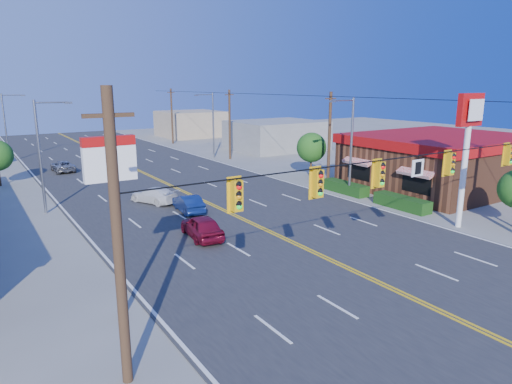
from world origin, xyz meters
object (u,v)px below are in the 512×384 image
pizza_hut_sign (112,191)px  kfc_pylon (468,134)px  kfc (440,161)px  car_magenta (202,227)px  car_white (154,196)px  car_blue (188,204)px  car_silver (63,167)px  signal_span (396,184)px

pizza_hut_sign → kfc_pylon: bearing=0.0°
kfc → car_magenta: size_ratio=3.97×
car_magenta → kfc_pylon: bearing=162.2°
kfc_pylon → car_white: (-14.46, 16.43, -5.44)m
kfc_pylon → car_magenta: size_ratio=2.07×
car_blue → car_white: bearing=-67.3°
car_silver → signal_span: bearing=99.3°
signal_span → car_silver: signal_span is taller
kfc_pylon → car_silver: kfc_pylon is taller
car_silver → kfc: bearing=135.0°
pizza_hut_sign → car_magenta: 10.78m
kfc_pylon → car_blue: kfc_pylon is taller
kfc_pylon → car_magenta: bearing=155.3°
kfc → car_magenta: 24.03m
pizza_hut_sign → car_white: pizza_hut_sign is taller
pizza_hut_sign → car_magenta: bearing=44.8°
signal_span → kfc_pylon: signal_span is taller
signal_span → kfc: (20.02, 12.00, -2.51)m
signal_span → car_blue: signal_span is taller
car_blue → car_silver: 21.99m
kfc_pylon → car_silver: size_ratio=2.05×
car_blue → pizza_hut_sign: bearing=61.8°
signal_span → car_silver: size_ratio=5.86×
car_silver → car_blue: bearing=101.2°
car_white → kfc_pylon: bearing=108.8°
car_white → car_silver: bearing=-101.6°
car_silver → car_magenta: bearing=95.2°
car_blue → car_magenta: bearing=79.5°
pizza_hut_sign → car_white: 18.65m
kfc → car_blue: size_ratio=4.25×
pizza_hut_sign → car_blue: 15.93m
signal_span → car_white: bearing=99.3°
signal_span → pizza_hut_sign: 11.60m
car_silver → kfc_pylon: bearing=116.9°
signal_span → car_silver: (-6.75, 38.09, -4.31)m
signal_span → kfc_pylon: 11.87m
kfc_pylon → car_white: 22.55m
car_magenta → car_silver: 27.33m
pizza_hut_sign → car_white: size_ratio=1.64×
car_white → car_silver: size_ratio=1.01×
kfc → signal_span: bearing=-149.1°
signal_span → car_silver: bearing=100.0°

